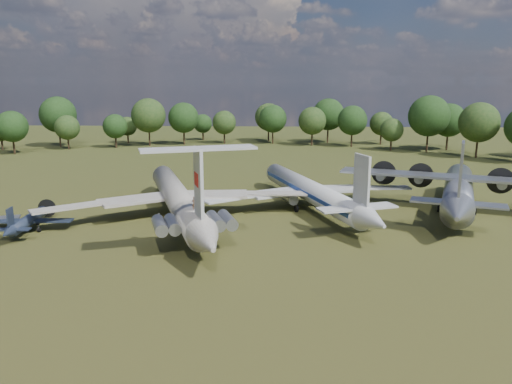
# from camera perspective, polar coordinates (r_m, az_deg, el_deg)

# --- Properties ---
(ground) EXTENTS (300.00, 300.00, 0.00)m
(ground) POSITION_cam_1_polar(r_m,az_deg,el_deg) (71.09, -5.09, -3.30)
(ground) COLOR #2A4316
(ground) RESTS_ON ground
(il62_airliner) EXTENTS (53.29, 60.36, 4.94)m
(il62_airliner) POSITION_cam_1_polar(r_m,az_deg,el_deg) (71.31, -8.91, -1.30)
(il62_airliner) COLOR silver
(il62_airliner) RESTS_ON ground
(tu104_jet) EXTENTS (47.17, 53.92, 4.51)m
(tu104_jet) POSITION_cam_1_polar(r_m,az_deg,el_deg) (77.16, 6.20, -0.33)
(tu104_jet) COLOR silver
(tu104_jet) RESTS_ON ground
(an12_transport) EXTENTS (47.16, 49.71, 5.27)m
(an12_transport) POSITION_cam_1_polar(r_m,az_deg,el_deg) (80.97, 22.09, -0.30)
(an12_transport) COLOR #A7AAAF
(an12_transport) RESTS_ON ground
(small_prop_west) EXTENTS (12.28, 15.97, 2.22)m
(small_prop_west) POSITION_cam_1_polar(r_m,az_deg,el_deg) (72.14, -24.57, -3.27)
(small_prop_west) COLOR black
(small_prop_west) RESTS_ON ground
(person_on_il62) EXTENTS (0.62, 0.44, 1.62)m
(person_on_il62) POSITION_cam_1_polar(r_m,az_deg,el_deg) (57.26, -7.07, -1.31)
(person_on_il62) COLOR #9A6B4E
(person_on_il62) RESTS_ON il62_airliner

